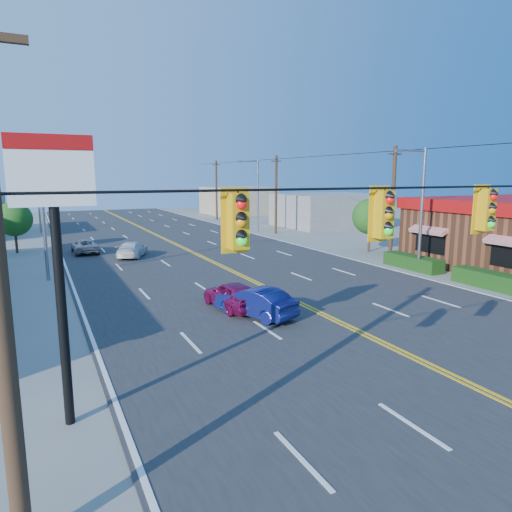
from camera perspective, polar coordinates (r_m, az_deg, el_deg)
name	(u,v)px	position (r m, az deg, el deg)	size (l,w,h in m)	color
ground	(498,400)	(15.17, 28.03, -15.63)	(160.00, 160.00, 0.00)	gray
road	(229,270)	(30.69, -3.45, -1.73)	(20.00, 120.00, 0.06)	#2D2D30
signal_span	(512,229)	(13.78, 29.40, 2.98)	(24.32, 0.34, 9.00)	#47301E
pizza_hut_sign	(55,222)	(11.86, -23.83, 3.92)	(1.90, 0.30, 6.85)	black
streetlight_se	(420,203)	(31.16, 19.78, 6.20)	(2.55, 0.25, 8.00)	gray
streetlight_ne	(256,192)	(50.92, 0.04, 8.04)	(2.55, 0.25, 8.00)	gray
streetlight_sw	(46,206)	(29.86, -24.74, 5.74)	(2.55, 0.25, 8.00)	gray
streetlight_nw	(40,192)	(55.83, -25.40, 7.26)	(2.55, 0.25, 8.00)	gray
utility_pole_near	(393,204)	(35.03, 16.70, 6.21)	(0.28, 0.28, 8.40)	#47301E
utility_pole_mid	(276,195)	(49.80, 2.52, 7.62)	(0.28, 0.28, 8.40)	#47301E
utility_pole_far	(216,190)	(66.18, -4.97, 8.18)	(0.28, 0.28, 8.40)	#47301E
tree_kfc_rear	(370,217)	(38.98, 14.06, 4.81)	(2.94, 2.94, 4.41)	#47301E
tree_west	(14,219)	(41.97, -27.99, 4.10)	(2.80, 2.80, 4.20)	#47301E
bld_east_mid	(329,210)	(58.47, 9.15, 5.70)	(12.00, 10.00, 4.00)	gray
bld_east_far	(238,201)	(76.24, -2.30, 6.95)	(10.00, 10.00, 4.40)	tan
car_magenta	(232,296)	(21.62, -2.97, -5.04)	(1.55, 3.85, 1.31)	maroon
car_blue	(255,303)	(20.45, -0.11, -5.90)	(1.40, 4.01, 1.32)	navy
car_white	(132,250)	(36.51, -15.22, 0.73)	(1.68, 4.12, 1.20)	silver
car_silver	(85,247)	(39.64, -20.61, 1.11)	(1.90, 4.12, 1.15)	#97969B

